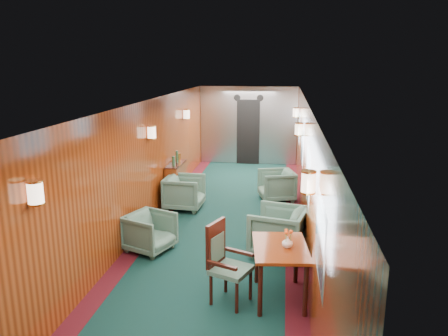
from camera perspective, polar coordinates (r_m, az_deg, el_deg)
name	(u,v)px	position (r m, az deg, el deg)	size (l,w,h in m)	color
room	(220,148)	(7.70, -0.49, 2.68)	(12.00, 12.10, 2.40)	#0C2C27
bulkhead	(248,126)	(13.58, 3.21, 5.52)	(2.98, 0.17, 2.39)	#B6B8BE
windows_right	(305,157)	(7.91, 10.50, 1.37)	(0.02, 8.60, 0.80)	silver
wall_sconces	(225,134)	(8.23, 0.09, 4.48)	(2.97, 7.97, 0.25)	#FFE6C6
dining_table	(280,255)	(5.91, 7.34, -11.18)	(0.81, 1.07, 0.75)	maroon
side_chair	(224,259)	(5.84, 0.02, -11.82)	(0.62, 0.64, 1.09)	#1C4238
credenza	(176,181)	(10.15, -6.31, -1.66)	(0.30, 0.95, 1.12)	maroon
flower_vase	(287,242)	(5.81, 8.29, -9.56)	(0.14, 0.14, 0.15)	silver
armchair_left_near	(150,232)	(7.50, -9.65, -8.27)	(0.70, 0.72, 0.65)	#1C4238
armchair_left_far	(184,192)	(9.48, -5.19, -3.19)	(0.78, 0.80, 0.73)	#1C4238
armchair_right_near	(278,231)	(7.31, 7.06, -8.20)	(0.84, 0.87, 0.79)	#1C4238
armchair_right_far	(276,185)	(10.10, 6.86, -2.26)	(0.75, 0.77, 0.70)	#1C4238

